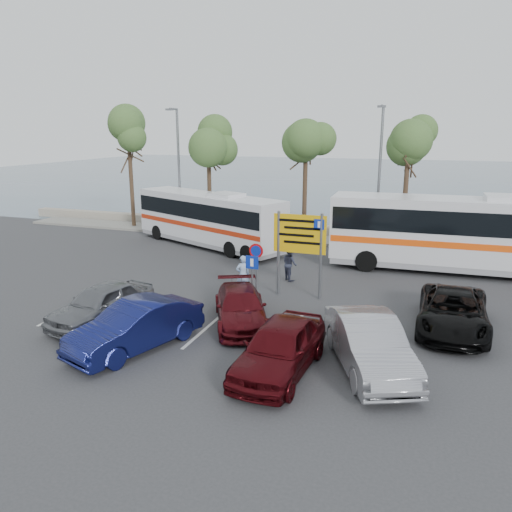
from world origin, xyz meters
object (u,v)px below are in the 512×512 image
(pedestrian_near, at_px, (243,275))
(coach_bus_right, at_px, (462,237))
(coach_bus_left, at_px, (208,221))
(car_blue, at_px, (136,326))
(car_maroon, at_px, (241,307))
(direction_sign, at_px, (300,240))
(car_silver_a, at_px, (101,304))
(car_red, at_px, (280,347))
(street_lamp_right, at_px, (379,169))
(suv_black, at_px, (453,311))
(street_lamp_left, at_px, (178,164))
(pedestrian_far, at_px, (290,264))
(car_silver_b, at_px, (369,344))

(pedestrian_near, bearing_deg, coach_bus_right, 177.70)
(coach_bus_left, relative_size, car_blue, 2.32)
(car_maroon, distance_m, pedestrian_near, 3.44)
(direction_sign, xyz_separation_m, car_silver_a, (-6.00, -5.20, -1.70))
(car_red, bearing_deg, pedestrian_near, 122.98)
(street_lamp_right, bearing_deg, suv_black, -71.59)
(car_blue, bearing_deg, street_lamp_left, 132.47)
(car_silver_a, distance_m, pedestrian_far, 8.92)
(car_maroon, xyz_separation_m, pedestrian_near, (-1.15, 3.24, 0.21))
(coach_bus_right, distance_m, pedestrian_far, 8.57)
(car_silver_b, bearing_deg, car_maroon, 133.15)
(suv_black, relative_size, pedestrian_near, 2.97)
(direction_sign, distance_m, car_red, 7.00)
(street_lamp_left, distance_m, coach_bus_left, 5.54)
(suv_black, bearing_deg, car_red, -132.64)
(street_lamp_left, height_order, pedestrian_near, street_lamp_left)
(car_silver_a, xyz_separation_m, suv_black, (12.00, 3.51, -0.03))
(car_silver_a, distance_m, car_silver_b, 9.61)
(street_lamp_right, bearing_deg, pedestrian_far, -110.24)
(street_lamp_right, xyz_separation_m, pedestrian_far, (-3.00, -8.14, -3.81))
(direction_sign, bearing_deg, street_lamp_left, 136.83)
(car_blue, bearing_deg, suv_black, 46.48)
(pedestrian_near, bearing_deg, car_maroon, 70.49)
(car_maroon, bearing_deg, suv_black, -10.60)
(street_lamp_left, xyz_separation_m, car_silver_a, (5.00, -15.53, -3.87))
(car_silver_a, height_order, car_silver_b, car_silver_b)
(coach_bus_left, height_order, pedestrian_far, coach_bus_left)
(street_lamp_right, height_order, pedestrian_far, street_lamp_right)
(coach_bus_right, xyz_separation_m, car_blue, (-10.10, -12.91, -1.04))
(coach_bus_right, height_order, pedestrian_far, coach_bus_right)
(car_maroon, bearing_deg, car_silver_a, 172.55)
(street_lamp_right, relative_size, car_silver_a, 1.88)
(street_lamp_right, distance_m, pedestrian_far, 9.47)
(street_lamp_right, xyz_separation_m, suv_black, (4.00, -12.02, -3.90))
(car_blue, xyz_separation_m, pedestrian_far, (2.60, 8.88, 0.03))
(direction_sign, bearing_deg, car_maroon, -108.36)
(direction_sign, distance_m, coach_bus_left, 10.51)
(street_lamp_right, bearing_deg, car_red, -92.69)
(car_maroon, bearing_deg, car_red, -77.58)
(street_lamp_right, height_order, car_blue, street_lamp_right)
(street_lamp_left, bearing_deg, coach_bus_left, -40.78)
(street_lamp_right, bearing_deg, direction_sign, -100.94)
(car_red, relative_size, car_silver_b, 0.94)
(coach_bus_right, distance_m, suv_black, 8.01)
(street_lamp_left, relative_size, pedestrian_near, 4.75)
(street_lamp_right, distance_m, pedestrian_near, 12.16)
(car_blue, height_order, car_silver_b, car_silver_b)
(coach_bus_left, bearing_deg, car_blue, -74.43)
(car_silver_b, bearing_deg, pedestrian_far, 96.39)
(street_lamp_right, xyz_separation_m, car_red, (-0.80, -17.02, -3.83))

